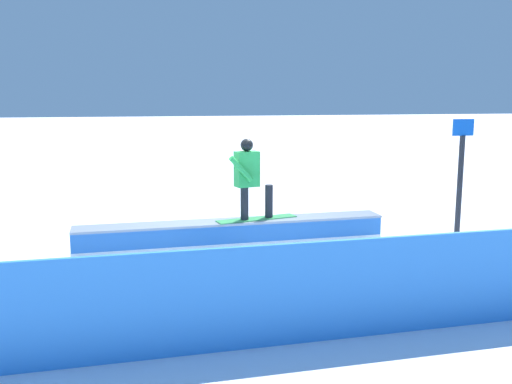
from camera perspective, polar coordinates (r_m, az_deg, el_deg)
name	(u,v)px	position (r m, az deg, el deg)	size (l,w,h in m)	color
ground_plane	(233,250)	(10.25, -2.30, -5.81)	(120.00, 120.00, 0.00)	white
grind_box	(233,237)	(10.18, -2.31, -4.47)	(5.49, 0.77, 0.54)	#2C6DBD
snowboarder	(249,177)	(10.01, -0.66, 1.53)	(1.50, 0.66, 1.44)	#36964F
safety_fence	(289,294)	(6.41, 3.31, -10.11)	(13.13, 0.06, 1.15)	#3286EC
trail_marker	(460,178)	(11.11, 19.62, 1.29)	(0.40, 0.10, 2.30)	#262628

